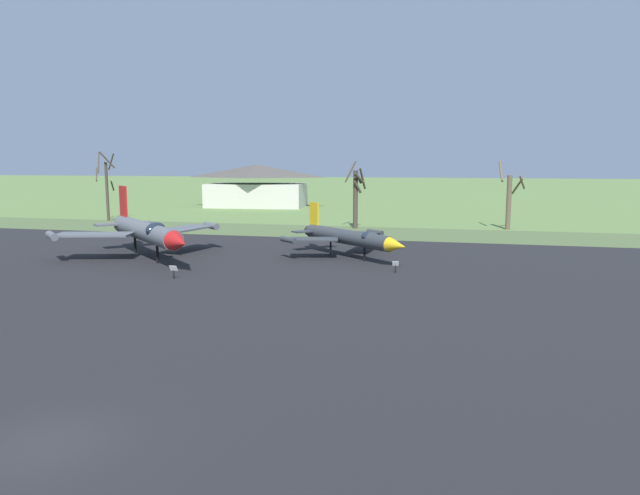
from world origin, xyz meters
TOP-DOWN VIEW (x-y plane):
  - ground_plane at (0.00, 0.00)m, footprint 600.00×600.00m
  - asphalt_apron at (0.00, 17.31)m, footprint 89.18×57.71m
  - grass_verge_strip at (0.00, 52.17)m, footprint 149.18×12.00m
  - jet_fighter_front_left at (-14.08, 29.90)m, footprint 14.72×14.46m
  - info_placard_front_left at (-7.88, 22.68)m, footprint 0.60×0.26m
  - jet_fighter_front_right at (2.16, 34.41)m, footprint 11.23×10.74m
  - info_placard_front_right at (6.75, 28.53)m, footprint 0.47×0.23m
  - bare_tree_far_left at (-36.04, 57.53)m, footprint 3.27×3.00m
  - bare_tree_left_of_center at (-1.21, 56.33)m, footprint 2.51×2.49m
  - bare_tree_center at (16.76, 59.96)m, footprint 3.21×3.39m
  - visitor_building at (-24.95, 86.70)m, footprint 18.91×11.61m

SIDE VIEW (x-z plane):
  - ground_plane at x=0.00m, z-range 0.00..0.00m
  - asphalt_apron at x=0.00m, z-range 0.00..0.05m
  - grass_verge_strip at x=0.00m, z-range 0.00..0.06m
  - info_placard_front_right at x=6.75m, z-range 0.10..1.01m
  - info_placard_front_left at x=-7.88m, z-range 0.13..1.10m
  - jet_fighter_front_right at x=2.16m, z-range -0.42..4.01m
  - jet_fighter_front_left at x=-14.08m, z-range -0.59..5.29m
  - visitor_building at x=-24.95m, z-range -0.07..7.55m
  - bare_tree_center at x=16.76m, z-range -0.26..7.90m
  - bare_tree_left_of_center at x=-1.21m, z-range 0.06..8.23m
  - bare_tree_far_left at x=-36.04m, z-range 0.22..9.71m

